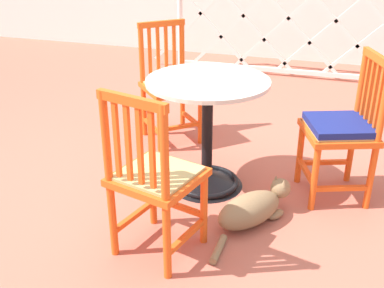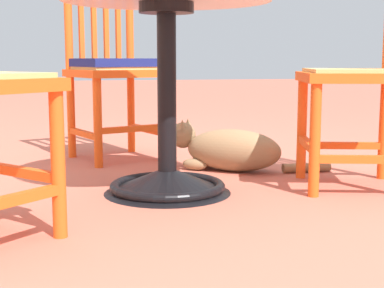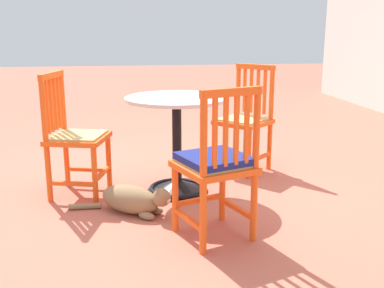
{
  "view_description": "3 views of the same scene",
  "coord_description": "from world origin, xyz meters",
  "px_view_note": "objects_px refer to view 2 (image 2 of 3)",
  "views": [
    {
      "loc": [
        0.84,
        -2.52,
        1.6
      ],
      "look_at": [
        0.0,
        0.07,
        0.31
      ],
      "focal_mm": 44.48,
      "sensor_mm": 36.0,
      "label": 1
    },
    {
      "loc": [
        -2.01,
        0.48,
        0.5
      ],
      "look_at": [
        0.14,
        0.03,
        0.18
      ],
      "focal_mm": 53.73,
      "sensor_mm": 36.0,
      "label": 2
    },
    {
      "loc": [
        3.39,
        -0.23,
        1.22
      ],
      "look_at": [
        -0.1,
        0.27,
        0.32
      ],
      "focal_mm": 43.01,
      "sensor_mm": 36.0,
      "label": 3
    }
  ],
  "objects_px": {
    "cafe_table": "(167,118)",
    "orange_chair_tucked_in": "(113,70)",
    "orange_chair_at_corner": "(362,77)",
    "tabby_cat": "(226,150)"
  },
  "relations": [
    {
      "from": "cafe_table",
      "to": "orange_chair_tucked_in",
      "type": "height_order",
      "value": "orange_chair_tucked_in"
    },
    {
      "from": "cafe_table",
      "to": "orange_chair_at_corner",
      "type": "distance_m",
      "value": 0.77
    },
    {
      "from": "cafe_table",
      "to": "orange_chair_at_corner",
      "type": "height_order",
      "value": "orange_chair_at_corner"
    },
    {
      "from": "cafe_table",
      "to": "tabby_cat",
      "type": "relative_size",
      "value": 1.1
    },
    {
      "from": "orange_chair_tucked_in",
      "to": "tabby_cat",
      "type": "xyz_separation_m",
      "value": [
        -0.43,
        -0.47,
        -0.35
      ]
    },
    {
      "from": "orange_chair_tucked_in",
      "to": "tabby_cat",
      "type": "relative_size",
      "value": 1.32
    },
    {
      "from": "orange_chair_at_corner",
      "to": "orange_chair_tucked_in",
      "type": "height_order",
      "value": "same"
    },
    {
      "from": "cafe_table",
      "to": "orange_chair_at_corner",
      "type": "relative_size",
      "value": 0.83
    },
    {
      "from": "cafe_table",
      "to": "tabby_cat",
      "type": "xyz_separation_m",
      "value": [
        0.38,
        -0.33,
        -0.19
      ]
    },
    {
      "from": "orange_chair_at_corner",
      "to": "orange_chair_tucked_in",
      "type": "xyz_separation_m",
      "value": [
        0.87,
        0.89,
        0.01
      ]
    }
  ]
}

